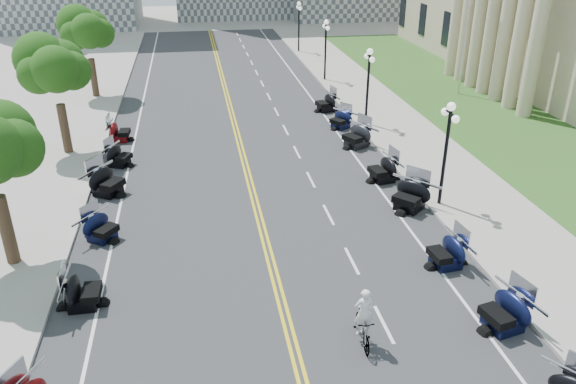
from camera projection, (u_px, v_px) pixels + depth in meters
ground at (273, 268)px, 21.92m from camera, size 160.00×160.00×0.00m
road at (246, 169)px, 30.81m from camera, size 16.00×90.00×0.01m
centerline_yellow_a at (244, 169)px, 30.78m from camera, size 0.12×90.00×0.00m
centerline_yellow_b at (249, 169)px, 30.82m from camera, size 0.12×90.00×0.00m
edge_line_north at (359, 161)px, 31.78m from camera, size 0.12×90.00×0.00m
edge_line_south at (127, 177)px, 29.83m from camera, size 0.12×90.00×0.00m
lane_dash_5 at (384, 324)px, 18.84m from camera, size 0.12×2.00×0.00m
lane_dash_6 at (352, 261)px, 22.40m from camera, size 0.12×2.00×0.00m
lane_dash_7 at (328, 215)px, 25.96m from camera, size 0.12×2.00×0.00m
lane_dash_8 at (311, 180)px, 29.51m from camera, size 0.12×2.00×0.00m
lane_dash_9 at (297, 152)px, 33.07m from camera, size 0.12×2.00×0.00m
lane_dash_10 at (286, 130)px, 36.63m from camera, size 0.12×2.00×0.00m
lane_dash_11 at (276, 112)px, 40.18m from camera, size 0.12×2.00×0.00m
lane_dash_12 at (269, 96)px, 43.74m from camera, size 0.12×2.00×0.00m
lane_dash_13 at (262, 83)px, 47.29m from camera, size 0.12×2.00×0.00m
lane_dash_14 at (257, 72)px, 50.85m from camera, size 0.12×2.00×0.00m
lane_dash_15 at (252, 63)px, 54.41m from camera, size 0.12×2.00×0.00m
lane_dash_16 at (247, 54)px, 57.96m from camera, size 0.12×2.00×0.00m
lane_dash_17 at (244, 47)px, 61.52m from camera, size 0.12×2.00×0.00m
lane_dash_18 at (240, 40)px, 65.08m from camera, size 0.12×2.00×0.00m
lane_dash_19 at (237, 34)px, 68.63m from camera, size 0.12×2.00×0.00m
sidewalk_north at (427, 156)px, 32.38m from camera, size 5.00×90.00×0.15m
sidewalk_south at (45, 181)px, 29.17m from camera, size 5.00×90.00×0.15m
lawn at (476, 109)px, 40.57m from camera, size 9.00×60.00×0.10m
street_lamp_2 at (445, 155)px, 25.66m from camera, size 0.50×1.20×4.90m
street_lamp_3 at (368, 87)px, 36.33m from camera, size 0.50×1.20×4.90m
street_lamp_4 at (325, 50)px, 47.00m from camera, size 0.50×1.20×4.90m
street_lamp_5 at (299, 27)px, 57.67m from camera, size 0.50×1.20×4.90m
flagpole at (467, 30)px, 42.06m from camera, size 1.10×0.20×10.00m
tree_3 at (55, 73)px, 30.79m from camera, size 4.80×4.80×9.20m
tree_4 at (87, 35)px, 41.46m from camera, size 4.80×4.80×9.20m
motorcycle_n_4 at (505, 310)px, 18.39m from camera, size 2.46×2.46×1.44m
motorcycle_n_5 at (447, 251)px, 21.80m from camera, size 2.16×2.16×1.37m
motorcycle_n_6 at (410, 194)px, 26.14m from camera, size 3.11×3.11×1.54m
motorcycle_n_7 at (383, 168)px, 29.09m from camera, size 2.33×2.33×1.42m
motorcycle_n_8 at (357, 135)px, 33.58m from camera, size 2.90×2.90×1.51m
motorcycle_n_9 at (341, 119)px, 36.73m from camera, size 2.55×2.55×1.28m
motorcycle_n_10 at (326, 102)px, 40.05m from camera, size 2.37×2.37×1.39m
motorcycle_s_5 at (82, 290)px, 19.47m from camera, size 1.93×1.93×1.35m
motorcycle_s_6 at (101, 226)px, 23.65m from camera, size 2.57×2.57×1.29m
motorcycle_s_7 at (107, 180)px, 27.60m from camera, size 3.02×3.02×1.53m
motorcycle_s_8 at (119, 155)px, 30.96m from camera, size 2.44×2.44×1.30m
motorcycle_s_9 at (119, 131)px, 34.51m from camera, size 2.09×2.09×1.36m
bicycle at (363, 329)px, 17.80m from camera, size 0.62×1.84×1.09m
cyclist_rider at (365, 293)px, 17.19m from camera, size 0.62×0.41×1.71m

